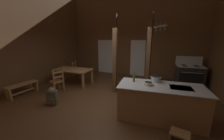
{
  "coord_description": "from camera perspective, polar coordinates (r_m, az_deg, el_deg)",
  "views": [
    {
      "loc": [
        1.76,
        -3.64,
        2.1
      ],
      "look_at": [
        -0.03,
        0.85,
        0.95
      ],
      "focal_mm": 20.84,
      "sensor_mm": 36.0,
      "label": 1
    }
  ],
  "objects": [
    {
      "name": "support_post_with_pot_rack",
      "position": [
        4.83,
        16.17,
        7.05
      ],
      "size": [
        0.63,
        0.23,
        2.99
      ],
      "color": "brown",
      "rests_on": "ground_plane"
    },
    {
      "name": "glazed_door_back_left",
      "position": [
        8.29,
        -2.94,
        5.89
      ],
      "size": [
        1.0,
        0.01,
        2.05
      ],
      "primitive_type": "cube",
      "color": "white",
      "rests_on": "ground_plane"
    },
    {
      "name": "wall_back",
      "position": [
        7.75,
        8.92,
        14.83
      ],
      "size": [
        8.25,
        0.14,
        4.64
      ],
      "primitive_type": "cube",
      "color": "brown",
      "rests_on": "ground_plane"
    },
    {
      "name": "dining_table",
      "position": [
        6.37,
        -16.78,
        -0.35
      ],
      "size": [
        1.73,
        0.95,
        0.74
      ],
      "color": "#9E7044",
      "rests_on": "ground_plane"
    },
    {
      "name": "bench_along_left_wall",
      "position": [
        6.1,
        -34.62,
        -6.28
      ],
      "size": [
        0.41,
        1.13,
        0.44
      ],
      "color": "#9E7044",
      "rests_on": "ground_plane"
    },
    {
      "name": "stockpot_on_counter",
      "position": [
        3.87,
        18.72,
        -3.65
      ],
      "size": [
        0.33,
        0.26,
        0.17
      ],
      "color": "silver",
      "rests_on": "kitchen_island"
    },
    {
      "name": "glazed_panel_back_right",
      "position": [
        7.67,
        11.16,
        5.06
      ],
      "size": [
        0.84,
        0.01,
        2.05
      ],
      "primitive_type": "cube",
      "color": "white",
      "rests_on": "ground_plane"
    },
    {
      "name": "ladderback_chair_by_post",
      "position": [
        7.37,
        -15.21,
        -0.04
      ],
      "size": [
        0.53,
        0.53,
        0.95
      ],
      "color": "brown",
      "rests_on": "ground_plane"
    },
    {
      "name": "support_post_center",
      "position": [
        5.02,
        1.22,
        6.44
      ],
      "size": [
        0.14,
        0.14,
        2.99
      ],
      "color": "brown",
      "rests_on": "ground_plane"
    },
    {
      "name": "step_stool",
      "position": [
        3.23,
        27.48,
        -24.9
      ],
      "size": [
        0.41,
        0.35,
        0.3
      ],
      "color": "brown",
      "rests_on": "ground_plane"
    },
    {
      "name": "stove_range",
      "position": [
        6.96,
        30.67,
        -1.99
      ],
      "size": [
        1.2,
        0.9,
        1.32
      ],
      "color": "#2B2B2B",
      "rests_on": "ground_plane"
    },
    {
      "name": "mixing_bowl_on_counter",
      "position": [
        3.55,
        15.61,
        -5.76
      ],
      "size": [
        0.23,
        0.23,
        0.08
      ],
      "color": "silver",
      "rests_on": "kitchen_island"
    },
    {
      "name": "kitchen_island",
      "position": [
        3.79,
        20.1,
        -13.09
      ],
      "size": [
        2.23,
        1.14,
        0.93
      ],
      "color": "#9E7044",
      "rests_on": "ground_plane"
    },
    {
      "name": "backpack",
      "position": [
        4.73,
        -24.83,
        -10.13
      ],
      "size": [
        0.38,
        0.37,
        0.6
      ],
      "color": "#4C4233",
      "rests_on": "ground_plane"
    },
    {
      "name": "bottle_tall_on_counter",
      "position": [
        3.71,
        9.61,
        -3.25
      ],
      "size": [
        0.07,
        0.07,
        0.31
      ],
      "color": "brown",
      "rests_on": "kitchen_island"
    },
    {
      "name": "ground_plane",
      "position": [
        4.58,
        -3.7,
        -14.68
      ],
      "size": [
        8.25,
        8.47,
        0.1
      ],
      "primitive_type": "cube",
      "color": "#4C301C"
    },
    {
      "name": "wall_left",
      "position": [
        6.64,
        -36.04,
        12.79
      ],
      "size": [
        0.14,
        8.47,
        4.64
      ],
      "primitive_type": "cube",
      "color": "brown",
      "rests_on": "ground_plane"
    },
    {
      "name": "ladderback_chair_near_window",
      "position": [
        5.71,
        -22.98,
        -4.5
      ],
      "size": [
        0.56,
        0.56,
        0.95
      ],
      "color": "brown",
      "rests_on": "ground_plane"
    }
  ]
}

